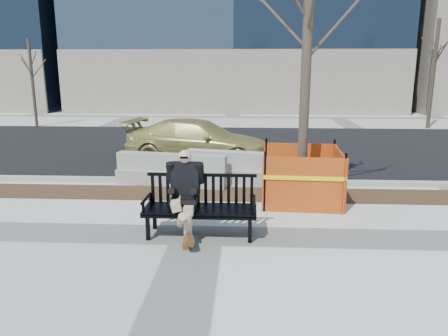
{
  "coord_description": "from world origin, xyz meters",
  "views": [
    {
      "loc": [
        0.86,
        -7.32,
        3.02
      ],
      "look_at": [
        0.45,
        0.6,
        1.13
      ],
      "focal_mm": 34.47,
      "sensor_mm": 36.0,
      "label": 1
    }
  ],
  "objects_px": {
    "jersey_barrier_right": "(242,183)",
    "jersey_barrier_left": "(172,185)",
    "bench": "(200,235)",
    "sedan": "(199,162)",
    "seated_man": "(186,234)",
    "tree_fence": "(300,201)"
  },
  "relations": [
    {
      "from": "jersey_barrier_right",
      "to": "jersey_barrier_left",
      "type": "bearing_deg",
      "value": -162.26
    },
    {
      "from": "tree_fence",
      "to": "sedan",
      "type": "bearing_deg",
      "value": 124.94
    },
    {
      "from": "seated_man",
      "to": "sedan",
      "type": "height_order",
      "value": "seated_man"
    },
    {
      "from": "sedan",
      "to": "jersey_barrier_right",
      "type": "distance_m",
      "value": 2.92
    },
    {
      "from": "seated_man",
      "to": "bench",
      "type": "bearing_deg",
      "value": -11.28
    },
    {
      "from": "seated_man",
      "to": "tree_fence",
      "type": "xyz_separation_m",
      "value": [
        2.35,
        2.1,
        0.0
      ]
    },
    {
      "from": "tree_fence",
      "to": "jersey_barrier_left",
      "type": "height_order",
      "value": "tree_fence"
    },
    {
      "from": "tree_fence",
      "to": "jersey_barrier_right",
      "type": "xyz_separation_m",
      "value": [
        -1.36,
        1.43,
        0.0
      ]
    },
    {
      "from": "seated_man",
      "to": "jersey_barrier_right",
      "type": "relative_size",
      "value": 0.52
    },
    {
      "from": "jersey_barrier_right",
      "to": "tree_fence",
      "type": "bearing_deg",
      "value": -35.27
    },
    {
      "from": "sedan",
      "to": "tree_fence",
      "type": "bearing_deg",
      "value": -135.05
    },
    {
      "from": "seated_man",
      "to": "jersey_barrier_left",
      "type": "distance_m",
      "value": 3.43
    },
    {
      "from": "bench",
      "to": "seated_man",
      "type": "distance_m",
      "value": 0.29
    },
    {
      "from": "seated_man",
      "to": "tree_fence",
      "type": "relative_size",
      "value": 0.24
    },
    {
      "from": "bench",
      "to": "sedan",
      "type": "relative_size",
      "value": 0.44
    },
    {
      "from": "bench",
      "to": "tree_fence",
      "type": "bearing_deg",
      "value": 46.87
    },
    {
      "from": "bench",
      "to": "sedan",
      "type": "xyz_separation_m",
      "value": [
        -0.71,
        6.14,
        0.0
      ]
    },
    {
      "from": "seated_man",
      "to": "jersey_barrier_right",
      "type": "height_order",
      "value": "seated_man"
    },
    {
      "from": "sedan",
      "to": "jersey_barrier_left",
      "type": "relative_size",
      "value": 1.62
    },
    {
      "from": "bench",
      "to": "seated_man",
      "type": "bearing_deg",
      "value": 168.72
    },
    {
      "from": "tree_fence",
      "to": "jersey_barrier_right",
      "type": "distance_m",
      "value": 1.97
    },
    {
      "from": "seated_man",
      "to": "jersey_barrier_left",
      "type": "height_order",
      "value": "seated_man"
    }
  ]
}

